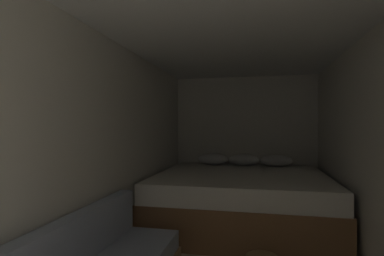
{
  "coord_description": "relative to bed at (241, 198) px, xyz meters",
  "views": [
    {
      "loc": [
        0.2,
        -0.08,
        1.29
      ],
      "look_at": [
        -0.43,
        2.85,
        1.28
      ],
      "focal_mm": 28.24,
      "sensor_mm": 36.0,
      "label": 1
    }
  ],
  "objects": [
    {
      "name": "wall_left",
      "position": [
        -1.17,
        -1.66,
        0.71
      ],
      "size": [
        0.05,
        5.43,
        2.12
      ],
      "primitive_type": "cube",
      "color": "silver",
      "rests_on": "ground"
    },
    {
      "name": "wall_back",
      "position": [
        0.0,
        1.08,
        0.71
      ],
      "size": [
        2.4,
        0.05,
        2.12
      ],
      "primitive_type": "cube",
      "color": "silver",
      "rests_on": "ground"
    },
    {
      "name": "bed",
      "position": [
        0.0,
        0.0,
        0.0
      ],
      "size": [
        2.18,
        2.06,
        0.86
      ],
      "color": "brown",
      "rests_on": "ground"
    },
    {
      "name": "ceiling_slab",
      "position": [
        0.0,
        -1.66,
        1.8
      ],
      "size": [
        2.4,
        5.43,
        0.05
      ],
      "primitive_type": "cube",
      "color": "white",
      "rests_on": "wall_left"
    }
  ]
}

